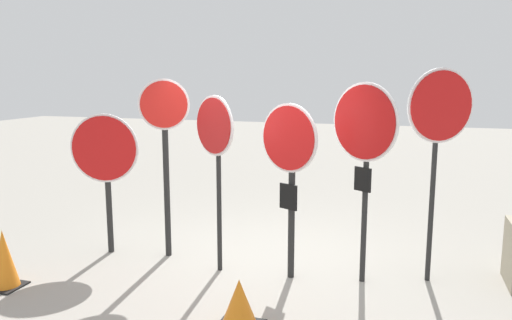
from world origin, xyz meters
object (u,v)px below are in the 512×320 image
(stop_sign_0, at_px, (105,158))
(traffic_cone_0, at_px, (239,305))
(stop_sign_1, at_px, (165,135))
(stop_sign_2, at_px, (215,142))
(stop_sign_5, at_px, (439,123))
(stop_sign_4, at_px, (364,139))
(traffic_cone_1, at_px, (4,259))
(stop_sign_3, at_px, (289,159))

(stop_sign_0, relative_size, traffic_cone_0, 3.84)
(stop_sign_0, relative_size, stop_sign_1, 0.81)
(stop_sign_2, relative_size, stop_sign_5, 0.87)
(stop_sign_1, distance_m, stop_sign_4, 2.64)
(traffic_cone_1, bearing_deg, stop_sign_0, 69.00)
(stop_sign_4, relative_size, traffic_cone_0, 4.68)
(stop_sign_4, bearing_deg, stop_sign_5, 50.54)
(stop_sign_5, bearing_deg, stop_sign_2, 156.55)
(stop_sign_4, distance_m, traffic_cone_0, 2.38)
(stop_sign_5, bearing_deg, traffic_cone_0, -169.28)
(stop_sign_5, distance_m, traffic_cone_1, 5.36)
(stop_sign_0, distance_m, traffic_cone_1, 1.79)
(stop_sign_4, bearing_deg, stop_sign_1, -149.54)
(stop_sign_2, bearing_deg, stop_sign_3, 34.97)
(stop_sign_0, bearing_deg, stop_sign_2, -18.94)
(stop_sign_4, relative_size, stop_sign_5, 0.94)
(stop_sign_3, height_order, stop_sign_5, stop_sign_5)
(stop_sign_2, xyz_separation_m, stop_sign_4, (1.80, 0.17, 0.09))
(stop_sign_5, bearing_deg, stop_sign_1, 149.47)
(traffic_cone_1, bearing_deg, stop_sign_3, 21.41)
(stop_sign_0, height_order, stop_sign_2, stop_sign_2)
(stop_sign_1, relative_size, traffic_cone_0, 4.75)
(stop_sign_1, xyz_separation_m, traffic_cone_1, (-1.38, -1.50, -1.35))
(stop_sign_4, bearing_deg, traffic_cone_1, -127.91)
(stop_sign_1, distance_m, traffic_cone_1, 2.45)
(stop_sign_2, xyz_separation_m, stop_sign_5, (2.62, 0.43, 0.27))
(stop_sign_0, bearing_deg, stop_sign_1, -4.70)
(stop_sign_5, distance_m, traffic_cone_0, 3.08)
(stop_sign_1, bearing_deg, stop_sign_4, -27.38)
(stop_sign_0, relative_size, stop_sign_2, 0.88)
(stop_sign_0, distance_m, stop_sign_3, 2.64)
(stop_sign_3, height_order, traffic_cone_1, stop_sign_3)
(stop_sign_5, bearing_deg, stop_sign_3, 160.45)
(stop_sign_4, bearing_deg, stop_sign_3, -137.81)
(stop_sign_0, distance_m, stop_sign_1, 0.92)
(traffic_cone_0, xyz_separation_m, traffic_cone_1, (-2.98, 0.13, 0.09))
(stop_sign_2, distance_m, stop_sign_3, 0.96)
(stop_sign_2, relative_size, stop_sign_3, 1.04)
(stop_sign_2, height_order, stop_sign_3, stop_sign_2)
(stop_sign_0, height_order, stop_sign_3, stop_sign_3)
(stop_sign_3, bearing_deg, stop_sign_5, 39.13)
(stop_sign_1, height_order, stop_sign_5, stop_sign_5)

